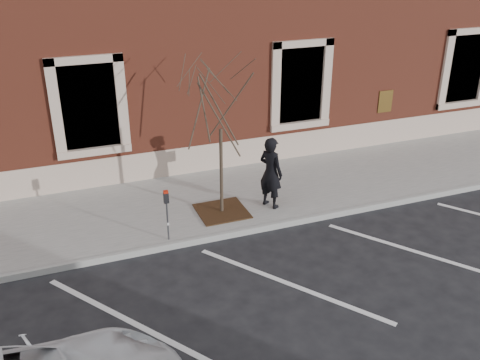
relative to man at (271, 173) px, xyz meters
name	(u,v)px	position (x,y,z in m)	size (l,w,h in m)	color
ground	(249,232)	(-0.89, -0.82, -1.06)	(120.00, 120.00, 0.00)	#28282B
sidewalk_near	(224,198)	(-0.89, 0.93, -0.99)	(40.00, 3.50, 0.15)	#B0ACA5
curb_near	(250,231)	(-0.89, -0.87, -0.99)	(40.00, 0.12, 0.15)	#9E9E99
parking_stripes	(290,284)	(-0.89, -3.02, -1.06)	(28.00, 4.40, 0.01)	silver
building_civic	(162,15)	(-0.89, 6.93, 2.93)	(40.00, 8.62, 8.00)	brown
man	(271,173)	(0.00, 0.00, 0.00)	(0.67, 0.44, 1.83)	black
parking_meter	(167,206)	(-2.79, -0.70, -0.07)	(0.11, 0.08, 1.21)	#595B60
tree_grate	(222,211)	(-1.24, 0.12, -0.90)	(1.19, 1.19, 0.03)	#402514
sapling	(220,104)	(-1.24, 0.12, 1.83)	(2.36, 2.36, 3.93)	#3F3026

